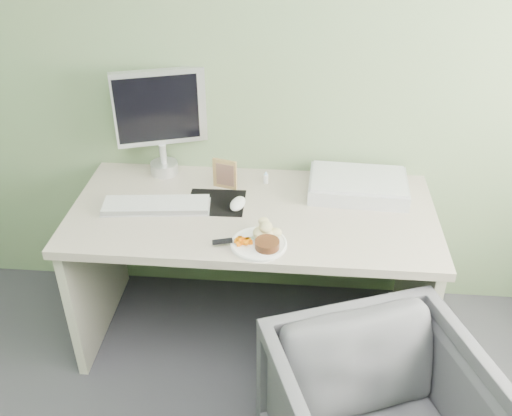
# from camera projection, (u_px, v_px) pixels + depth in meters

# --- Properties ---
(wall_back) EXTENTS (3.50, 0.00, 3.50)m
(wall_back) POSITION_uv_depth(u_px,v_px,m) (260.00, 44.00, 2.48)
(wall_back) COLOR #66855D
(wall_back) RESTS_ON floor
(desk) EXTENTS (1.60, 0.75, 0.73)m
(desk) POSITION_uv_depth(u_px,v_px,m) (253.00, 244.00, 2.60)
(desk) COLOR #B8AC9A
(desk) RESTS_ON floor
(plate) EXTENTS (0.23, 0.23, 0.01)m
(plate) POSITION_uv_depth(u_px,v_px,m) (259.00, 244.00, 2.28)
(plate) COLOR white
(plate) RESTS_ON desk
(steak) EXTENTS (0.11, 0.11, 0.03)m
(steak) POSITION_uv_depth(u_px,v_px,m) (267.00, 244.00, 2.24)
(steak) COLOR black
(steak) RESTS_ON plate
(potato_pile) EXTENTS (0.11, 0.08, 0.06)m
(potato_pile) POSITION_uv_depth(u_px,v_px,m) (266.00, 230.00, 2.30)
(potato_pile) COLOR tan
(potato_pile) RESTS_ON plate
(carrot_heap) EXTENTS (0.06, 0.05, 0.04)m
(carrot_heap) POSITION_uv_depth(u_px,v_px,m) (244.00, 239.00, 2.26)
(carrot_heap) COLOR orange
(carrot_heap) RESTS_ON plate
(steak_knife) EXTENTS (0.20, 0.08, 0.01)m
(steak_knife) POSITION_uv_depth(u_px,v_px,m) (231.00, 241.00, 2.26)
(steak_knife) COLOR silver
(steak_knife) RESTS_ON plate
(mousepad) EXTENTS (0.26, 0.23, 0.00)m
(mousepad) POSITION_uv_depth(u_px,v_px,m) (216.00, 202.00, 2.55)
(mousepad) COLOR black
(mousepad) RESTS_ON desk
(keyboard) EXTENTS (0.47, 0.18, 0.02)m
(keyboard) POSITION_uv_depth(u_px,v_px,m) (156.00, 205.00, 2.50)
(keyboard) COLOR white
(keyboard) RESTS_ON desk
(computer_mouse) EXTENTS (0.08, 0.12, 0.04)m
(computer_mouse) POSITION_uv_depth(u_px,v_px,m) (238.00, 204.00, 2.50)
(computer_mouse) COLOR white
(computer_mouse) RESTS_ON desk
(photo_frame) EXTENTS (0.11, 0.04, 0.14)m
(photo_frame) POSITION_uv_depth(u_px,v_px,m) (225.00, 174.00, 2.62)
(photo_frame) COLOR #A8844E
(photo_frame) RESTS_ON desk
(eyedrop_bottle) EXTENTS (0.02, 0.02, 0.06)m
(eyedrop_bottle) POSITION_uv_depth(u_px,v_px,m) (266.00, 178.00, 2.68)
(eyedrop_bottle) COLOR white
(eyedrop_bottle) RESTS_ON desk
(scanner) EXTENTS (0.46, 0.32, 0.07)m
(scanner) POSITION_uv_depth(u_px,v_px,m) (358.00, 186.00, 2.60)
(scanner) COLOR #ADB0B5
(scanner) RESTS_ON desk
(monitor) EXTENTS (0.41, 0.17, 0.51)m
(monitor) POSITION_uv_depth(u_px,v_px,m) (160.00, 117.00, 2.64)
(monitor) COLOR silver
(monitor) RESTS_ON desk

